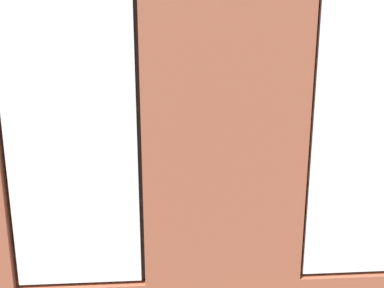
{
  "coord_description": "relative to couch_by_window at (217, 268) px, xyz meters",
  "views": [
    {
      "loc": [
        0.42,
        5.48,
        2.27
      ],
      "look_at": [
        0.06,
        0.4,
        1.16
      ],
      "focal_mm": 35.0,
      "sensor_mm": 36.0,
      "label": 1
    }
  ],
  "objects": [
    {
      "name": "couch_left",
      "position": [
        -2.31,
        -2.09,
        -0.0
      ],
      "size": [
        0.96,
        2.13,
        0.8
      ],
      "rotation": [
        0.0,
        0.0,
        1.53
      ],
      "color": "black",
      "rests_on": "ground_plane"
    },
    {
      "name": "potted_plant_near_tv",
      "position": [
        2.21,
        -1.61,
        0.31
      ],
      "size": [
        0.79,
        0.86,
        1.28
      ],
      "color": "beige",
      "rests_on": "ground_plane"
    },
    {
      "name": "remote_gray",
      "position": [
        -0.18,
        -2.19,
        0.09
      ],
      "size": [
        0.17,
        0.13,
        0.02
      ],
      "primitive_type": "cube",
      "rotation": [
        0.0,
        0.0,
        1.07
      ],
      "color": "#59595B",
      "rests_on": "coffee_table"
    },
    {
      "name": "ground_plane",
      "position": [
        0.05,
        -2.25,
        -0.38
      ],
      "size": [
        6.72,
        6.55,
        0.1
      ],
      "primitive_type": "cube",
      "color": "#99663D"
    },
    {
      "name": "potted_plant_beside_window_right",
      "position": [
        1.77,
        0.1,
        0.27
      ],
      "size": [
        0.62,
        0.62,
        0.9
      ],
      "color": "gray",
      "rests_on": "ground_plane"
    },
    {
      "name": "coffee_table",
      "position": [
        0.26,
        -2.04,
        0.04
      ],
      "size": [
        1.6,
        0.87,
        0.41
      ],
      "color": "olive",
      "rests_on": "ground_plane"
    },
    {
      "name": "candle_jar",
      "position": [
        0.74,
        -1.91,
        0.14
      ],
      "size": [
        0.08,
        0.08,
        0.11
      ],
      "primitive_type": "cylinder",
      "color": "#B7333D",
      "rests_on": "coffee_table"
    },
    {
      "name": "couch_by_window",
      "position": [
        0.0,
        0.0,
        0.0
      ],
      "size": [
        1.91,
        0.87,
        0.8
      ],
      "color": "black",
      "rests_on": "ground_plane"
    },
    {
      "name": "remote_black",
      "position": [
        0.14,
        -1.91,
        0.09
      ],
      "size": [
        0.17,
        0.07,
        0.02
      ],
      "primitive_type": "cube",
      "rotation": [
        0.0,
        0.0,
        1.46
      ],
      "color": "black",
      "rests_on": "coffee_table"
    },
    {
      "name": "potted_plant_by_left_couch",
      "position": [
        -1.91,
        -3.59,
        0.04
      ],
      "size": [
        0.34,
        0.34,
        0.58
      ],
      "color": "beige",
      "rests_on": "ground_plane"
    },
    {
      "name": "potted_plant_foreground_right",
      "position": [
        2.46,
        -4.46,
        0.24
      ],
      "size": [
        1.08,
        0.97,
        1.2
      ],
      "color": "brown",
      "rests_on": "ground_plane"
    },
    {
      "name": "media_console",
      "position": [
        2.76,
        -2.51,
        -0.04
      ],
      "size": [
        0.9,
        0.42,
        0.58
      ],
      "primitive_type": "cube",
      "color": "black",
      "rests_on": "ground_plane"
    },
    {
      "name": "cup_ceramic",
      "position": [
        0.46,
        -2.15,
        0.13
      ],
      "size": [
        0.08,
        0.08,
        0.1
      ],
      "primitive_type": "cylinder",
      "color": "#4C4C51",
      "rests_on": "coffee_table"
    },
    {
      "name": "tv_flatscreen",
      "position": [
        2.76,
        -2.51,
        0.65
      ],
      "size": [
        1.16,
        0.2,
        0.8
      ],
      "color": "black",
      "rests_on": "media_console"
    },
    {
      "name": "brick_wall_with_windows",
      "position": [
        0.05,
        0.65,
        1.25
      ],
      "size": [
        6.12,
        0.3,
        3.23
      ],
      "color": "#9E5138",
      "rests_on": "ground_plane"
    },
    {
      "name": "potted_plant_corner_near_left",
      "position": [
        -2.46,
        -4.52,
        0.31
      ],
      "size": [
        0.64,
        0.64,
        0.96
      ],
      "color": "brown",
      "rests_on": "ground_plane"
    },
    {
      "name": "remote_silver",
      "position": [
        0.26,
        -2.04,
        0.09
      ],
      "size": [
        0.12,
        0.17,
        0.02
      ],
      "primitive_type": "cube",
      "rotation": [
        0.0,
        0.0,
        0.48
      ],
      "color": "#B2B2B7",
      "rests_on": "coffee_table"
    },
    {
      "name": "potted_plant_mid_room_small",
      "position": [
        -0.48,
        -3.21,
        0.04
      ],
      "size": [
        0.39,
        0.39,
        0.54
      ],
      "color": "beige",
      "rests_on": "ground_plane"
    },
    {
      "name": "potted_plant_between_couches",
      "position": [
        -1.4,
        -0.05,
        0.23
      ],
      "size": [
        0.56,
        0.56,
        0.89
      ],
      "color": "brown",
      "rests_on": "ground_plane"
    }
  ]
}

